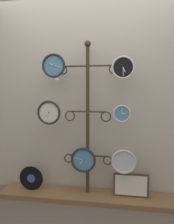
# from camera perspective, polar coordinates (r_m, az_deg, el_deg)

# --- Properties ---
(ground_plane) EXTENTS (12.00, 12.00, 0.00)m
(ground_plane) POSITION_cam_1_polar(r_m,az_deg,el_deg) (2.62, -1.41, -25.16)
(ground_plane) COLOR brown
(shop_wall) EXTENTS (4.40, 0.04, 2.80)m
(shop_wall) POSITION_cam_1_polar(r_m,az_deg,el_deg) (2.81, 0.70, 6.86)
(shop_wall) COLOR #BCB2A3
(shop_wall) RESTS_ON ground_plane
(low_shelf) EXTENTS (2.20, 0.36, 0.06)m
(low_shelf) POSITION_cam_1_polar(r_m,az_deg,el_deg) (2.91, -0.03, -21.17)
(low_shelf) COLOR brown
(low_shelf) RESTS_ON ground_plane
(display_stand) EXTENTS (0.72, 0.37, 1.93)m
(display_stand) POSITION_cam_1_polar(r_m,az_deg,el_deg) (2.72, 0.17, -7.39)
(display_stand) COLOR #382D1E
(display_stand) RESTS_ON ground_plane
(clock_top_left) EXTENTS (0.29, 0.04, 0.29)m
(clock_top_left) POSITION_cam_1_polar(r_m,az_deg,el_deg) (2.67, -8.70, 11.88)
(clock_top_left) COLOR #4C84B2
(clock_top_right) EXTENTS (0.26, 0.04, 0.26)m
(clock_top_right) POSITION_cam_1_polar(r_m,az_deg,el_deg) (2.52, 9.41, 11.39)
(clock_top_right) COLOR black
(clock_middle_left) EXTENTS (0.29, 0.04, 0.29)m
(clock_middle_left) POSITION_cam_1_polar(r_m,az_deg,el_deg) (2.68, -9.90, -0.16)
(clock_middle_left) COLOR silver
(clock_middle_right) EXTENTS (0.21, 0.04, 0.21)m
(clock_middle_right) POSITION_cam_1_polar(r_m,az_deg,el_deg) (2.56, 9.12, -0.43)
(clock_middle_right) COLOR #4C84B2
(clock_bottom_center) EXTENTS (0.31, 0.04, 0.31)m
(clock_bottom_center) POSITION_cam_1_polar(r_m,az_deg,el_deg) (2.70, -0.96, -12.42)
(clock_bottom_center) COLOR #4C84B2
(clock_bottom_right) EXTENTS (0.29, 0.04, 0.29)m
(clock_bottom_right) POSITION_cam_1_polar(r_m,az_deg,el_deg) (2.64, 9.61, -12.67)
(clock_bottom_right) COLOR silver
(vinyl_record) EXTENTS (0.32, 0.01, 0.32)m
(vinyl_record) POSITION_cam_1_polar(r_m,az_deg,el_deg) (3.01, -14.38, -16.43)
(vinyl_record) COLOR black
(vinyl_record) RESTS_ON low_shelf
(picture_frame) EXTENTS (0.42, 0.02, 0.29)m
(picture_frame) POSITION_cam_1_polar(r_m,az_deg,el_deg) (2.82, 11.39, -18.25)
(picture_frame) COLOR #4C381E
(picture_frame) RESTS_ON low_shelf
(price_tag_upper) EXTENTS (0.04, 0.00, 0.03)m
(price_tag_upper) POSITION_cam_1_polar(r_m,az_deg,el_deg) (2.64, -7.84, 8.55)
(price_tag_upper) COLOR white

